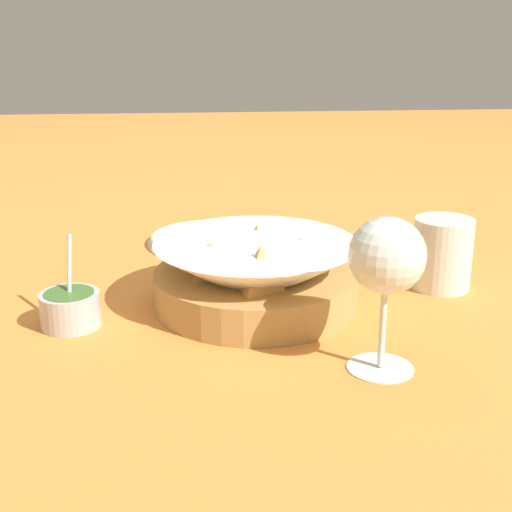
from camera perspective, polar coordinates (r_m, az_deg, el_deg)
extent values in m
plane|color=orange|center=(0.90, -1.81, -4.26)|extent=(4.00, 4.00, 0.00)
cylinder|color=#B2894C|center=(0.90, 0.00, -2.58)|extent=(0.26, 0.26, 0.05)
cone|color=white|center=(0.89, 0.00, -1.37)|extent=(0.26, 0.26, 0.08)
cylinder|color=#3D842D|center=(0.90, 0.00, -2.45)|extent=(0.19, 0.19, 0.01)
pyramid|color=gold|center=(0.94, 0.10, 0.80)|extent=(0.06, 0.05, 0.06)
pyramid|color=gold|center=(0.88, -3.61, -0.62)|extent=(0.09, 0.08, 0.06)
pyramid|color=gold|center=(0.83, 0.38, -1.33)|extent=(0.09, 0.09, 0.07)
pyramid|color=gold|center=(0.90, 3.58, -0.24)|extent=(0.09, 0.09, 0.06)
cylinder|color=#B7B7BC|center=(0.87, -14.63, -4.17)|extent=(0.07, 0.07, 0.04)
cylinder|color=#42702D|center=(0.87, -14.67, -3.73)|extent=(0.06, 0.06, 0.03)
cylinder|color=#B7B7BC|center=(0.87, -14.70, -1.55)|extent=(0.05, 0.01, 0.09)
cylinder|color=silver|center=(0.76, 9.90, -8.75)|extent=(0.07, 0.07, 0.00)
cylinder|color=silver|center=(0.74, 10.09, -5.62)|extent=(0.01, 0.01, 0.09)
sphere|color=silver|center=(0.71, 10.43, 0.04)|extent=(0.08, 0.08, 0.08)
sphere|color=beige|center=(0.72, 10.39, -0.70)|extent=(0.05, 0.05, 0.05)
cylinder|color=silver|center=(0.98, 14.67, 0.19)|extent=(0.08, 0.08, 0.10)
cylinder|color=#935119|center=(0.99, 14.62, -0.43)|extent=(0.06, 0.06, 0.07)
torus|color=silver|center=(1.02, 13.88, 1.06)|extent=(0.07, 0.01, 0.07)
cylinder|color=silver|center=(1.15, -3.79, 1.20)|extent=(0.20, 0.20, 0.01)
torus|color=silver|center=(1.15, -3.80, 1.51)|extent=(0.19, 0.19, 0.01)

